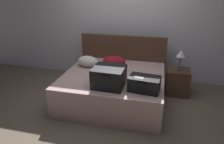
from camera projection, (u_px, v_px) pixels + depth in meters
name	position (u px, v px, depth m)	size (l,w,h in m)	color
ground_plane	(108.00, 112.00, 3.59)	(12.00, 12.00, 0.00)	#6B5B4C
back_wall	(126.00, 22.00, 4.57)	(8.00, 0.10, 2.60)	silver
bed	(114.00, 88.00, 3.85)	(1.81, 1.66, 0.55)	#BC9993
headboard	(123.00, 60.00, 4.52)	(1.84, 0.08, 1.08)	#4C3323
hard_case_large	(109.00, 77.00, 3.26)	(0.50, 0.50, 0.32)	black
hard_case_medium	(144.00, 84.00, 3.13)	(0.50, 0.36, 0.23)	black
pillow_near_headboard	(114.00, 62.00, 4.06)	(0.46, 0.31, 0.22)	maroon
pillow_center_head	(88.00, 61.00, 4.08)	(0.42, 0.28, 0.21)	white
nightstand	(177.00, 82.00, 4.11)	(0.44, 0.40, 0.52)	#4C3323
table_lamp	(181.00, 54.00, 3.89)	(0.17, 0.17, 0.40)	#3F3833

